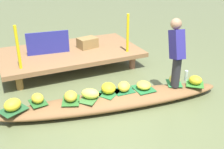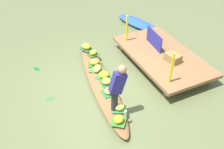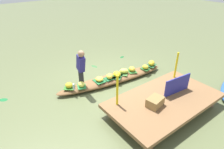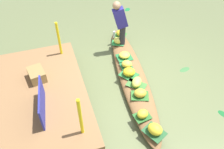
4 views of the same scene
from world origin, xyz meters
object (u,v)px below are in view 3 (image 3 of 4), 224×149
at_px(banana_bunch_8, 69,85).
at_px(water_bottle, 74,87).
at_px(banana_bunch_1, 110,76).
at_px(market_banner, 177,85).
at_px(banana_bunch_6, 152,63).
at_px(vendor_person, 81,66).
at_px(produce_crate, 155,102).
at_px(banana_bunch_0, 99,79).
at_px(banana_bunch_4, 145,67).
at_px(banana_bunch_5, 132,69).
at_px(banana_bunch_3, 81,84).
at_px(vendor_boat, 113,79).
at_px(banana_bunch_7, 117,74).
at_px(banana_bunch_2, 124,71).

xyz_separation_m(banana_bunch_8, water_bottle, (-0.06, 0.21, 0.02)).
distance_m(banana_bunch_1, market_banner, 2.25).
xyz_separation_m(banana_bunch_6, water_bottle, (3.19, -0.27, 0.00)).
distance_m(vendor_person, produce_crate, 2.45).
xyz_separation_m(banana_bunch_0, banana_bunch_1, (-0.37, 0.07, 0.02)).
bearing_deg(produce_crate, banana_bunch_4, -130.00).
bearing_deg(banana_bunch_5, banana_bunch_3, -5.33).
relative_size(banana_bunch_5, market_banner, 0.29).
distance_m(banana_bunch_1, banana_bunch_5, 0.97).
relative_size(vendor_boat, banana_bunch_7, 14.15).
bearing_deg(banana_bunch_7, banana_bunch_2, -172.95).
height_order(banana_bunch_1, banana_bunch_4, banana_bunch_1).
bearing_deg(banana_bunch_1, banana_bunch_6, 175.25).
xyz_separation_m(banana_bunch_0, vendor_person, (0.59, -0.08, 0.63)).
height_order(vendor_boat, banana_bunch_7, banana_bunch_7).
xyz_separation_m(banana_bunch_6, vendor_person, (2.86, -0.31, 0.60)).
xyz_separation_m(banana_bunch_5, vendor_person, (1.94, -0.22, 0.62)).
bearing_deg(water_bottle, banana_bunch_8, -73.95).
relative_size(banana_bunch_0, banana_bunch_2, 0.88).
relative_size(banana_bunch_7, water_bottle, 1.38).
xyz_separation_m(vendor_person, water_bottle, (0.33, 0.05, -0.60)).
xyz_separation_m(banana_bunch_3, market_banner, (-1.90, 2.17, 0.33)).
height_order(banana_bunch_2, vendor_person, vendor_person).
height_order(banana_bunch_2, produce_crate, produce_crate).
bearing_deg(banana_bunch_2, produce_crate, 71.17).
height_order(banana_bunch_3, vendor_person, vendor_person).
height_order(banana_bunch_5, market_banner, market_banner).
bearing_deg(banana_bunch_8, banana_bunch_1, 166.97).
bearing_deg(market_banner, vendor_boat, -66.35).
relative_size(banana_bunch_6, water_bottle, 1.36).
bearing_deg(produce_crate, banana_bunch_5, -117.14).
bearing_deg(banana_bunch_1, banana_bunch_4, 171.24).
height_order(banana_bunch_0, banana_bunch_2, banana_bunch_2).
xyz_separation_m(banana_bunch_3, water_bottle, (0.28, 0.01, 0.02)).
relative_size(vendor_boat, banana_bunch_4, 17.58).
bearing_deg(banana_bunch_3, banana_bunch_8, -29.18).
distance_m(banana_bunch_3, banana_bunch_6, 2.93).
distance_m(banana_bunch_0, banana_bunch_6, 2.28).
distance_m(banana_bunch_0, banana_bunch_2, 1.02).
height_order(vendor_boat, banana_bunch_8, banana_bunch_8).
xyz_separation_m(banana_bunch_4, water_bottle, (2.79, -0.34, 0.02)).
bearing_deg(banana_bunch_5, produce_crate, 62.86).
relative_size(banana_bunch_3, banana_bunch_6, 0.85).
distance_m(banana_bunch_6, produce_crate, 2.76).
relative_size(banana_bunch_8, produce_crate, 0.55).
bearing_deg(produce_crate, banana_bunch_6, -135.47).
bearing_deg(banana_bunch_8, banana_bunch_2, 170.91).
height_order(banana_bunch_0, banana_bunch_5, banana_bunch_5).
relative_size(vendor_boat, banana_bunch_2, 13.02).
bearing_deg(banana_bunch_7, vendor_boat, -54.56).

